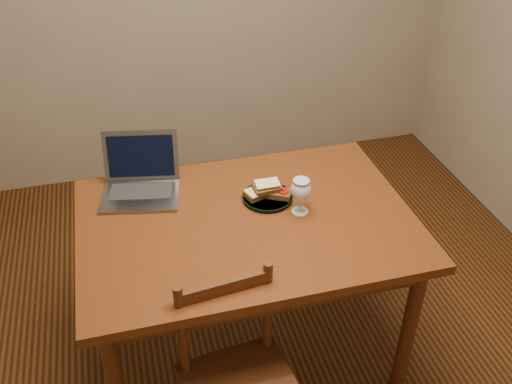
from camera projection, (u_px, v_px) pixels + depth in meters
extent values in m
cube|color=black|center=(265.00, 339.00, 2.69)|extent=(3.20, 3.20, 0.02)
cube|color=#481D0C|center=(247.00, 223.00, 2.23)|extent=(1.30, 0.90, 0.04)
cylinder|color=#3C1A0C|center=(409.00, 329.00, 2.27)|extent=(0.06, 0.06, 0.70)
cylinder|color=#3C1A0C|center=(108.00, 258.00, 2.62)|extent=(0.06, 0.06, 0.70)
cylinder|color=#3C1A0C|center=(340.00, 219.00, 2.86)|extent=(0.06, 0.06, 0.70)
cube|color=#3C1A0C|center=(225.00, 293.00, 1.90)|extent=(0.31, 0.06, 0.11)
cylinder|color=black|center=(267.00, 197.00, 2.33)|extent=(0.21, 0.21, 0.02)
cube|color=slate|center=(140.00, 197.00, 2.34)|extent=(0.35, 0.27, 0.01)
cube|color=slate|center=(141.00, 155.00, 2.39)|extent=(0.32, 0.13, 0.21)
cube|color=black|center=(141.00, 155.00, 2.39)|extent=(0.28, 0.10, 0.17)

